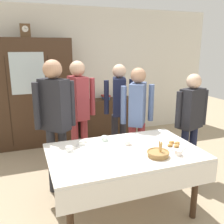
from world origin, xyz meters
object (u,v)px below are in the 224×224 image
(dining_table, at_px, (125,160))
(bread_basket, at_px, (158,153))
(tea_cup_back_edge, at_px, (128,143))
(person_behind_table_left, at_px, (137,112))
(person_by_cabinet, at_px, (55,114))
(tea_cup_front_edge, at_px, (82,143))
(person_near_right_end, at_px, (79,105))
(tea_cup_mid_right, at_px, (69,149))
(spoon_far_right, at_px, (142,137))
(spoon_mid_left, at_px, (127,166))
(mantel_clock, at_px, (25,31))
(tea_cup_far_left, at_px, (178,153))
(person_behind_table_right, at_px, (191,117))
(pastry_plate, at_px, (174,145))
(book_stack, at_px, (106,97))
(wall_cabinet, at_px, (29,94))
(tea_cup_near_left, at_px, (105,139))
(person_beside_shelf, at_px, (119,103))
(bookshelf_low, at_px, (106,117))

(dining_table, xyz_separation_m, bread_basket, (0.28, -0.23, 0.14))
(tea_cup_back_edge, xyz_separation_m, person_behind_table_left, (0.43, 0.64, 0.19))
(person_behind_table_left, bearing_deg, person_by_cabinet, -177.54)
(tea_cup_front_edge, bearing_deg, person_near_right_end, 78.94)
(bread_basket, bearing_deg, dining_table, 140.01)
(tea_cup_front_edge, xyz_separation_m, person_near_right_end, (0.18, 0.92, 0.25))
(tea_cup_mid_right, height_order, spoon_far_right, tea_cup_mid_right)
(spoon_mid_left, bearing_deg, person_by_cabinet, 115.80)
(person_by_cabinet, distance_m, person_near_right_end, 0.66)
(mantel_clock, distance_m, tea_cup_back_edge, 2.95)
(tea_cup_far_left, height_order, spoon_mid_left, tea_cup_far_left)
(tea_cup_back_edge, relative_size, person_behind_table_right, 0.08)
(bread_basket, relative_size, pastry_plate, 0.86)
(bread_basket, bearing_deg, book_stack, 82.34)
(person_behind_table_right, bearing_deg, person_behind_table_left, 155.46)
(wall_cabinet, relative_size, person_behind_table_right, 1.34)
(person_behind_table_right, bearing_deg, person_near_right_end, 152.02)
(mantel_clock, relative_size, spoon_far_right, 2.02)
(dining_table, height_order, spoon_mid_left, spoon_mid_left)
(tea_cup_near_left, height_order, person_by_cabinet, person_by_cabinet)
(dining_table, bearing_deg, spoon_mid_left, -110.72)
(book_stack, xyz_separation_m, tea_cup_front_edge, (-1.08, -2.29, -0.06))
(bread_basket, distance_m, person_near_right_end, 1.60)
(dining_table, height_order, person_behind_table_left, person_behind_table_left)
(pastry_plate, bearing_deg, book_stack, 88.44)
(wall_cabinet, xyz_separation_m, spoon_far_right, (1.28, -2.25, -0.26))
(dining_table, relative_size, tea_cup_front_edge, 12.97)
(book_stack, relative_size, person_behind_table_left, 0.14)
(dining_table, height_order, bread_basket, bread_basket)
(book_stack, distance_m, person_beside_shelf, 1.29)
(wall_cabinet, height_order, tea_cup_near_left, wall_cabinet)
(tea_cup_front_edge, bearing_deg, tea_cup_near_left, 8.45)
(book_stack, xyz_separation_m, tea_cup_back_edge, (-0.56, -2.47, -0.06))
(person_beside_shelf, bearing_deg, person_behind_table_right, -49.16)
(mantel_clock, height_order, tea_cup_back_edge, mantel_clock)
(spoon_mid_left, distance_m, person_by_cabinet, 1.25)
(tea_cup_back_edge, xyz_separation_m, tea_cup_near_left, (-0.21, 0.22, 0.00))
(mantel_clock, height_order, book_stack, mantel_clock)
(spoon_mid_left, distance_m, spoon_far_right, 0.84)
(dining_table, relative_size, bookshelf_low, 1.42)
(pastry_plate, bearing_deg, mantel_clock, 119.02)
(tea_cup_far_left, bearing_deg, pastry_plate, 67.14)
(wall_cabinet, relative_size, person_by_cabinet, 1.17)
(spoon_mid_left, bearing_deg, person_behind_table_left, 60.13)
(dining_table, height_order, person_by_cabinet, person_by_cabinet)
(mantel_clock, distance_m, person_beside_shelf, 2.17)
(tea_cup_front_edge, bearing_deg, book_stack, 64.82)
(bread_basket, xyz_separation_m, spoon_far_right, (0.10, 0.57, -0.03))
(tea_cup_mid_right, bearing_deg, tea_cup_front_edge, 37.59)
(spoon_far_right, height_order, person_by_cabinet, person_by_cabinet)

